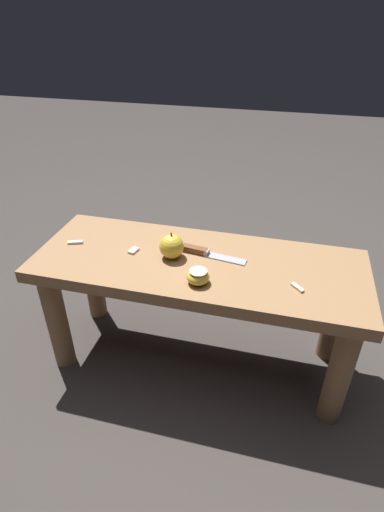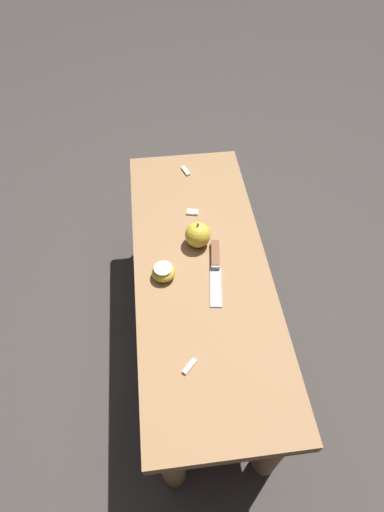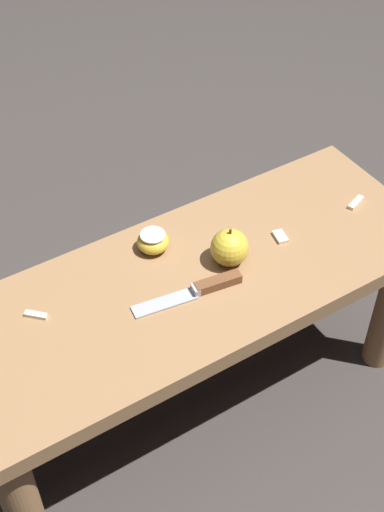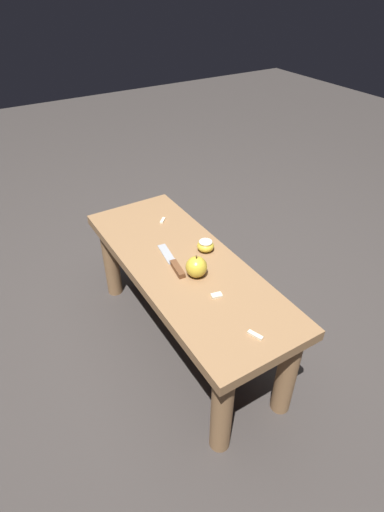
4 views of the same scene
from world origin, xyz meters
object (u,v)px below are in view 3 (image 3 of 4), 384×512
at_px(knife, 203,288).
at_px(apple_cut, 153,241).
at_px(wooden_bench, 193,307).
at_px(apple_whole, 228,246).

height_order(knife, apple_cut, apple_cut).
xyz_separation_m(wooden_bench, apple_whole, (0.09, 0.00, 0.13)).
xyz_separation_m(knife, apple_whole, (0.09, 0.05, 0.03)).
xyz_separation_m(wooden_bench, apple_cut, (-0.03, 0.11, 0.11)).
height_order(wooden_bench, apple_cut, apple_cut).
bearing_deg(wooden_bench, knife, -93.50).
relative_size(apple_whole, apple_cut, 1.32).
height_order(apple_whole, apple_cut, apple_whole).
height_order(wooden_bench, apple_whole, apple_whole).
distance_m(apple_whole, apple_cut, 0.16).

